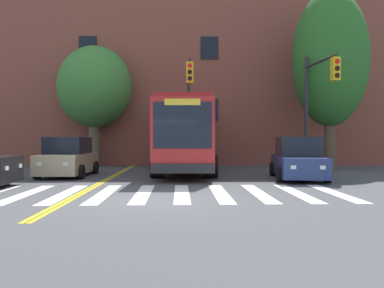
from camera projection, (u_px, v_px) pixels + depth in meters
name	position (u px, v px, depth m)	size (l,w,h in m)	color
ground_plane	(150.00, 201.00, 10.17)	(120.00, 120.00, 0.00)	#4C4C4F
crosswalk	(143.00, 194.00, 11.49)	(12.40, 4.17, 0.01)	white
lane_line_yellow_inner	(137.00, 163.00, 25.45)	(0.12, 36.00, 0.01)	gold
lane_line_yellow_outer	(139.00, 163.00, 25.45)	(0.12, 36.00, 0.01)	gold
city_bus	(186.00, 135.00, 19.41)	(3.04, 11.36, 3.44)	#B22323
car_tan_near_lane	(68.00, 158.00, 16.76)	(2.09, 3.81, 1.75)	tan
car_navy_far_lane	(298.00, 160.00, 15.60)	(2.35, 4.26, 1.76)	navy
car_red_behind_bus	(203.00, 149.00, 29.11)	(2.12, 3.77, 1.92)	#AD1E1E
traffic_light_near_corner	(317.00, 93.00, 17.74)	(0.60, 3.09, 5.82)	#28282D
traffic_light_overhead	(189.00, 96.00, 19.79)	(0.34, 3.57, 5.82)	#28282D
street_tree_curbside_large	(330.00, 59.00, 20.37)	(5.67, 5.55, 9.73)	brown
street_tree_curbside_small	(95.00, 88.00, 22.38)	(6.41, 6.49, 7.20)	brown
building_facade	(206.00, 66.00, 27.19)	(37.79, 7.86, 13.85)	brown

